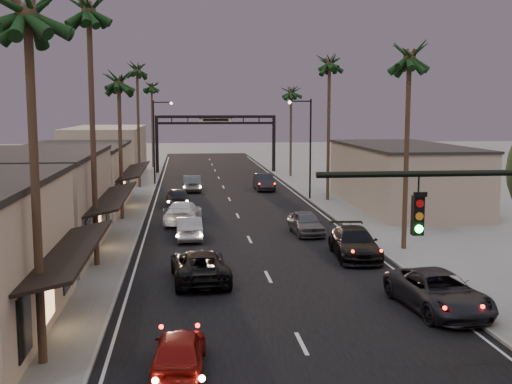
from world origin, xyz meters
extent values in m
plane|color=slate|center=(0.00, 40.00, 0.00)|extent=(200.00, 200.00, 0.00)
cube|color=black|center=(0.00, 45.00, 0.00)|extent=(14.00, 120.00, 0.02)
cube|color=slate|center=(-9.50, 52.00, 0.06)|extent=(5.00, 92.00, 0.12)
cube|color=slate|center=(9.50, 52.00, 0.06)|extent=(5.00, 92.00, 0.12)
cube|color=gray|center=(-13.00, 26.00, 2.75)|extent=(8.00, 14.00, 5.50)
cube|color=tan|center=(-13.00, 42.00, 2.50)|extent=(8.00, 16.00, 5.00)
cube|color=gray|center=(-13.00, 65.00, 3.00)|extent=(8.00, 20.00, 6.00)
cube|color=gray|center=(14.00, 40.00, 2.50)|extent=(8.00, 18.00, 5.00)
cylinder|color=black|center=(3.40, 4.00, 6.60)|extent=(8.40, 0.16, 0.16)
cube|color=black|center=(1.80, 4.00, 5.55)|extent=(0.28, 0.22, 1.00)
cube|color=black|center=(-7.40, 70.00, 3.50)|extent=(0.40, 0.40, 7.00)
cube|color=black|center=(7.40, 70.00, 3.50)|extent=(0.40, 0.40, 7.00)
cube|color=black|center=(0.00, 70.00, 7.10)|extent=(15.20, 0.35, 0.35)
cube|color=black|center=(0.00, 70.00, 6.30)|extent=(15.20, 0.30, 0.30)
cube|color=beige|center=(0.00, 69.98, 6.70)|extent=(4.20, 0.12, 1.00)
cylinder|color=black|center=(7.20, 45.00, 4.50)|extent=(0.16, 0.16, 9.00)
cylinder|color=black|center=(6.20, 45.00, 8.80)|extent=(2.00, 0.12, 0.12)
sphere|color=#FFD899|center=(5.30, 45.00, 8.70)|extent=(0.30, 0.30, 0.30)
cylinder|color=black|center=(-7.20, 58.00, 4.50)|extent=(0.16, 0.16, 9.00)
cylinder|color=black|center=(-6.20, 58.00, 8.80)|extent=(2.00, 0.12, 0.12)
sphere|color=#FFD899|center=(-5.30, 58.00, 8.70)|extent=(0.30, 0.30, 0.30)
cylinder|color=#38281C|center=(-8.60, 9.00, 5.50)|extent=(0.28, 0.28, 11.00)
cylinder|color=#38281C|center=(-8.60, 22.00, 6.50)|extent=(0.28, 0.28, 13.00)
cylinder|color=#38281C|center=(-8.60, 36.00, 5.00)|extent=(0.28, 0.28, 10.00)
sphere|color=black|center=(-8.60, 36.00, 10.60)|extent=(3.20, 3.20, 3.20)
cylinder|color=#38281C|center=(-8.60, 55.00, 6.00)|extent=(0.28, 0.28, 12.00)
sphere|color=black|center=(-8.60, 55.00, 12.60)|extent=(3.20, 3.20, 3.20)
cylinder|color=#38281C|center=(8.60, 24.00, 5.50)|extent=(0.28, 0.28, 11.00)
sphere|color=black|center=(8.60, 24.00, 11.60)|extent=(3.20, 3.20, 3.20)
cylinder|color=#38281C|center=(8.60, 44.00, 6.00)|extent=(0.28, 0.28, 12.00)
sphere|color=black|center=(8.60, 44.00, 12.60)|extent=(3.20, 3.20, 3.20)
cylinder|color=#38281C|center=(8.60, 64.00, 5.00)|extent=(0.28, 0.28, 10.00)
sphere|color=black|center=(8.60, 64.00, 10.60)|extent=(3.20, 3.20, 3.20)
cylinder|color=#38281C|center=(-8.30, 78.00, 5.50)|extent=(0.28, 0.28, 11.00)
sphere|color=black|center=(-8.30, 78.00, 11.60)|extent=(3.20, 3.20, 3.20)
imported|color=maroon|center=(-4.25, 8.09, 0.68)|extent=(1.87, 4.08, 1.36)
imported|color=black|center=(-3.35, 18.59, 0.77)|extent=(2.91, 5.68, 1.53)
imported|color=#97989C|center=(-3.77, 28.60, 0.73)|extent=(1.66, 4.45, 1.45)
imported|color=silver|center=(-4.16, 34.10, 0.81)|extent=(3.00, 5.81, 1.61)
imported|color=black|center=(-4.58, 42.62, 0.78)|extent=(2.24, 4.70, 1.55)
imported|color=#444448|center=(-3.29, 51.98, 0.79)|extent=(1.78, 4.85, 1.59)
imported|color=black|center=(6.20, 13.03, 0.80)|extent=(3.22, 6.00, 1.60)
imported|color=black|center=(5.26, 22.52, 0.82)|extent=(2.67, 5.79, 1.64)
imported|color=#4C4B50|center=(3.84, 29.32, 0.76)|extent=(2.03, 4.56, 1.52)
imported|color=black|center=(3.92, 52.17, 0.83)|extent=(1.78, 5.02, 1.65)
camera|label=1|loc=(-4.00, -11.30, 8.23)|focal=45.00mm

